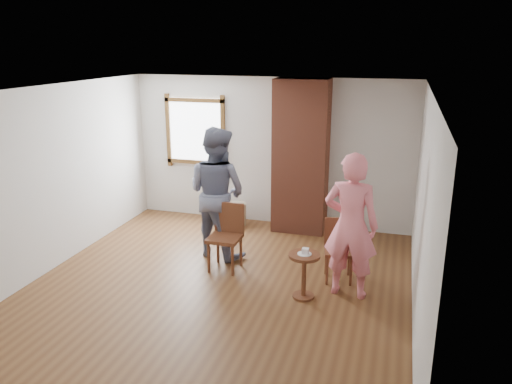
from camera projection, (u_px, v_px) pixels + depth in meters
ground at (216, 289)px, 6.63m from camera, size 5.50×5.50×0.00m
room_shell at (225, 147)px, 6.68m from camera, size 5.04×5.52×2.62m
brick_chimney at (301, 157)px, 8.39m from camera, size 0.90×0.50×2.60m
stoneware_crock at (237, 214)px, 8.92m from camera, size 0.41×0.41×0.41m
dark_pot at (227, 220)px, 9.01m from camera, size 0.18×0.18×0.14m
dining_chair_left at (227, 232)px, 7.16m from camera, size 0.45×0.45×0.95m
dining_chair_right at (339, 246)px, 6.84m from camera, size 0.46×0.46×0.84m
side_table at (304, 268)px, 6.32m from camera, size 0.40×0.40×0.60m
cake_plate at (304, 254)px, 6.26m from camera, size 0.18×0.18×0.01m
cake_slice at (305, 251)px, 6.25m from camera, size 0.08×0.07×0.06m
man at (217, 192)px, 7.48m from camera, size 1.15×1.01×1.99m
person_pink at (351, 226)px, 6.25m from camera, size 0.73×0.51×1.89m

